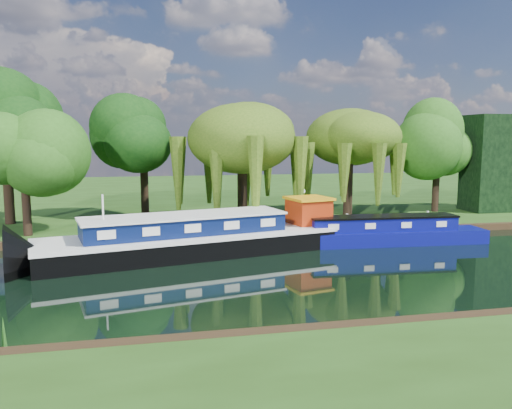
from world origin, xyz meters
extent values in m
plane|color=black|center=(0.00, 0.00, 0.00)|extent=(120.00, 120.00, 0.00)
cube|color=#204011|center=(0.00, 34.00, 0.23)|extent=(120.00, 52.00, 0.45)
cube|color=black|center=(-7.15, 4.76, 0.45)|extent=(18.25, 7.81, 1.19)
cube|color=silver|center=(-7.15, 4.76, 1.14)|extent=(18.36, 7.91, 0.22)
cube|color=#091541|center=(-8.12, 4.54, 1.73)|extent=(11.40, 5.23, 0.94)
cube|color=silver|center=(-8.12, 4.54, 2.26)|extent=(11.64, 5.47, 0.12)
cube|color=#A1290B|center=(-0.40, 6.30, 2.00)|extent=(2.61, 2.61, 1.48)
cube|color=orange|center=(-0.40, 6.30, 2.82)|extent=(2.90, 2.90, 0.16)
cylinder|color=silver|center=(-12.37, 3.57, 2.44)|extent=(0.10, 0.10, 2.38)
cube|color=#080C66|center=(4.04, 5.16, 0.36)|extent=(13.14, 2.82, 0.98)
cube|color=#080C66|center=(4.04, 5.16, 1.26)|extent=(9.20, 2.08, 0.82)
cube|color=black|center=(4.04, 5.16, 1.72)|extent=(9.32, 2.20, 0.11)
cube|color=silver|center=(0.58, 4.50, 1.30)|extent=(0.65, 0.09, 0.35)
cube|color=silver|center=(2.86, 4.38, 1.30)|extent=(0.65, 0.09, 0.35)
cube|color=silver|center=(5.14, 4.27, 1.30)|extent=(0.65, 0.09, 0.35)
cube|color=silver|center=(7.42, 4.16, 1.30)|extent=(0.65, 0.09, 0.35)
imported|color=#A1290B|center=(-14.30, 6.71, 0.00)|extent=(3.18, 2.34, 0.64)
cylinder|color=black|center=(-3.54, 12.04, 2.87)|extent=(0.63, 0.63, 4.85)
ellipsoid|color=#315111|center=(-3.54, 12.04, 6.37)|extent=(6.77, 6.77, 4.37)
cylinder|color=black|center=(4.98, 13.19, 2.71)|extent=(0.64, 0.64, 4.52)
ellipsoid|color=#315111|center=(4.98, 13.19, 5.97)|extent=(6.17, 6.17, 3.99)
cylinder|color=black|center=(-17.57, 10.09, 3.33)|extent=(0.50, 0.50, 5.77)
ellipsoid|color=#235114|center=(-17.57, 10.09, 5.69)|extent=(4.72, 4.72, 4.72)
cylinder|color=black|center=(-19.86, 15.04, 4.25)|extent=(0.73, 0.73, 7.59)
ellipsoid|color=black|center=(-19.86, 15.04, 7.35)|extent=(5.84, 5.84, 5.84)
cylinder|color=black|center=(-10.46, 16.79, 3.74)|extent=(0.60, 0.60, 6.57)
ellipsoid|color=black|center=(-10.46, 16.79, 6.43)|extent=(5.26, 5.26, 5.26)
cylinder|color=black|center=(13.26, 14.47, 3.50)|extent=(0.62, 0.62, 6.10)
ellipsoid|color=#235114|center=(13.26, 14.47, 6.00)|extent=(4.88, 4.88, 4.88)
cube|color=black|center=(19.00, 14.00, 4.45)|extent=(6.00, 3.00, 8.00)
cylinder|color=silver|center=(0.50, 10.50, 1.55)|extent=(0.10, 0.10, 2.20)
sphere|color=white|center=(0.50, 10.50, 2.83)|extent=(0.36, 0.36, 0.36)
cylinder|color=silver|center=(-10.00, 8.40, 0.95)|extent=(0.16, 0.16, 1.00)
cylinder|color=silver|center=(-4.00, 8.40, 0.95)|extent=(0.16, 0.16, 1.00)
cylinder|color=silver|center=(3.00, 8.40, 0.95)|extent=(0.16, 0.16, 1.00)
cylinder|color=silver|center=(9.00, 8.40, 0.95)|extent=(0.16, 0.16, 1.00)
camera|label=1|loc=(-9.80, -22.95, 6.45)|focal=35.00mm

